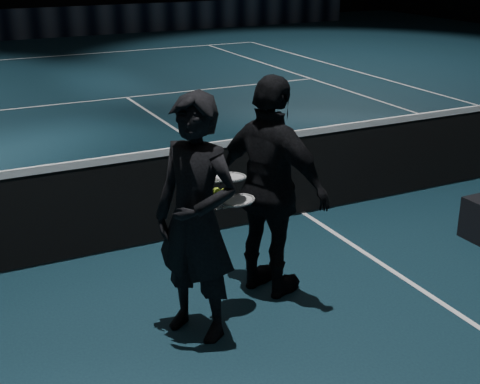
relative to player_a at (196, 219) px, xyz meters
The scene contains 10 objects.
floor 2.71m from the player_a, 40.25° to the left, with size 36.00×36.00×0.00m, color black.
court_lines 2.71m from the player_a, 40.25° to the left, with size 10.98×23.78×0.01m, color white, non-canonical shape.
net_mesh 2.59m from the player_a, 40.25° to the left, with size 12.80×0.02×0.86m, color black.
net_tape 2.55m from the player_a, 40.25° to the left, with size 12.80×0.03×0.07m, color white.
sponsor_backdrop 17.26m from the player_a, 83.53° to the left, with size 22.00×0.15×0.90m, color black.
player_a is the anchor object (origin of this frame).
player_b 0.85m from the player_a, 21.81° to the left, with size 1.08×0.45×1.84m, color black.
racket_lower 0.45m from the player_a, 21.81° to the left, with size 0.68×0.22×0.03m, color black, non-canonical shape.
racket_upper 0.45m from the player_a, 27.52° to the left, with size 0.68×0.22×0.03m, color black, non-canonical shape.
tennis_balls 0.30m from the player_a, 22.93° to the left, with size 0.12×0.10×0.12m, color #94C62A, non-canonical shape.
Camera 1 is at (-3.62, -5.73, 2.79)m, focal length 50.00 mm.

